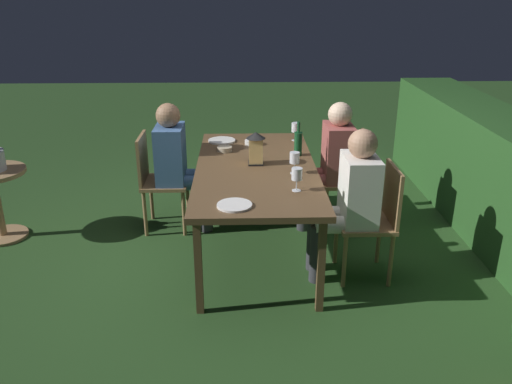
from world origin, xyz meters
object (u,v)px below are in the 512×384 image
Objects in this scene: chair_side_left_a at (157,177)px; plate_a at (234,205)px; plate_b at (222,141)px; chair_side_right_a at (351,175)px; person_in_blue at (178,161)px; green_bottle_on_table at (298,143)px; wine_glass_a at (297,175)px; dining_table at (256,172)px; bowl_bread at (252,142)px; wine_glass_c at (295,159)px; lantern_centerpiece at (256,146)px; bowl_olives at (225,149)px; person_in_cream at (350,198)px; chair_side_right_b at (375,216)px; wine_glass_b at (296,128)px; person_in_rust at (330,159)px.

plate_a is at bearing 29.53° from chair_side_left_a.
chair_side_right_a is at bearing 76.54° from plate_b.
green_bottle_on_table is (0.16, 1.04, 0.20)m from person_in_blue.
wine_glass_a reaches higher than plate_b.
bowl_bread is at bearing -178.37° from dining_table.
dining_table is at bearing -120.40° from wine_glass_c.
chair_side_right_a is 0.92m from wine_glass_c.
wine_glass_a is at bearing 24.30° from lantern_centerpiece.
chair_side_right_a is at bearing 90.00° from chair_side_left_a.
person_in_blue reaches higher than chair_side_left_a.
chair_side_right_a is 3.28× the size of lantern_centerpiece.
person_in_blue is at bearing -98.63° from green_bottle_on_table.
person_in_cream is at bearing 47.37° from bowl_olives.
chair_side_right_a is 0.94m from bowl_bread.
chair_side_right_b reaches higher than plate_a.
chair_side_left_a is 6.73× the size of bowl_olives.
plate_b is (-1.52, -0.13, 0.00)m from plate_a.
lantern_centerpiece is 1.57× the size of wine_glass_a.
bowl_olives is (-0.58, -0.55, -0.10)m from wine_glass_c.
chair_side_right_b reaches higher than bowl_bread.
dining_table is 2.27× the size of chair_side_left_a.
plate_a is 1.53m from plate_b.
chair_side_right_a is (0.00, 1.74, 0.00)m from chair_side_left_a.
person_in_cream is 3.96× the size of green_bottle_on_table.
lantern_centerpiece is 1.57× the size of wine_glass_b.
person_in_cream is (0.45, 0.67, -0.04)m from dining_table.
lantern_centerpiece is (-0.51, -0.87, 0.39)m from chair_side_right_b.
wine_glass_a is at bearing 49.28° from chair_side_left_a.
chair_side_left_a is at bearing -92.94° from bowl_olives.
wine_glass_c is at bearing 21.41° from bowl_bread.
person_in_rust is (0.00, 1.35, 0.00)m from person_in_blue.
chair_side_right_a reaches higher than dining_table.
bowl_olives is at bearing -101.41° from green_bottle_on_table.
green_bottle_on_table is 0.51m from bowl_bread.
person_in_cream reaches higher than dining_table.
dining_table is at bearing -153.22° from wine_glass_a.
dining_table is 1.00m from chair_side_right_b.
dining_table is 1.00m from chair_side_right_a.
bowl_olives is (-1.21, -0.10, 0.01)m from plate_a.
wine_glass_c is at bearing 51.16° from lantern_centerpiece.
person_in_cream is at bearing 59.99° from chair_side_left_a.
lantern_centerpiece reaches higher than chair_side_left_a.
person_in_blue is 4.94× the size of plate_a.
chair_side_right_b is 0.96m from green_bottle_on_table.
person_in_blue is at bearing -123.49° from person_in_cream.
plate_a is (1.24, -1.03, 0.25)m from chair_side_right_a.
lantern_centerpiece is at bearing -30.02° from wine_glass_b.
wine_glass_a is at bearing -3.07° from wine_glass_c.
green_bottle_on_table is at bearing -62.98° from person_in_rust.
bowl_bread is at bearing -100.69° from chair_side_right_a.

